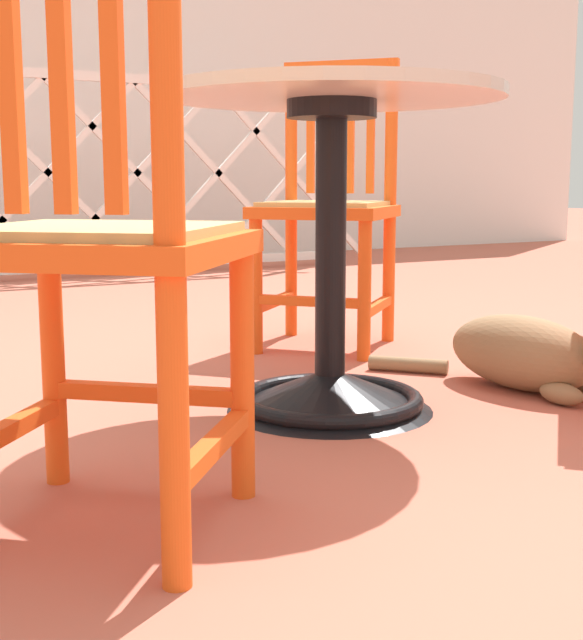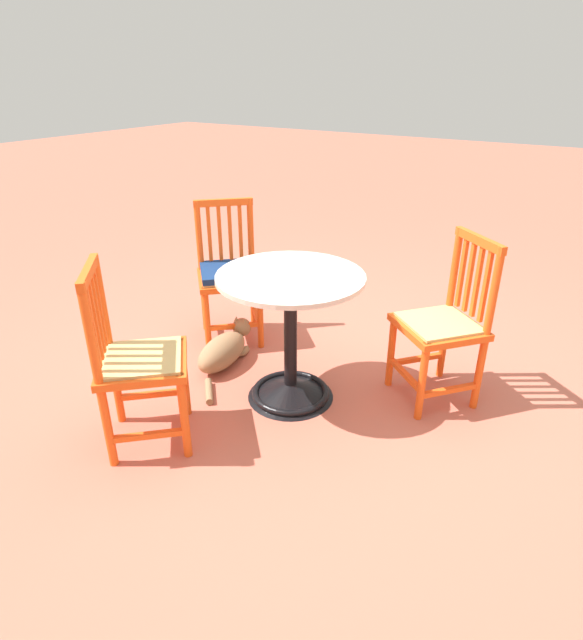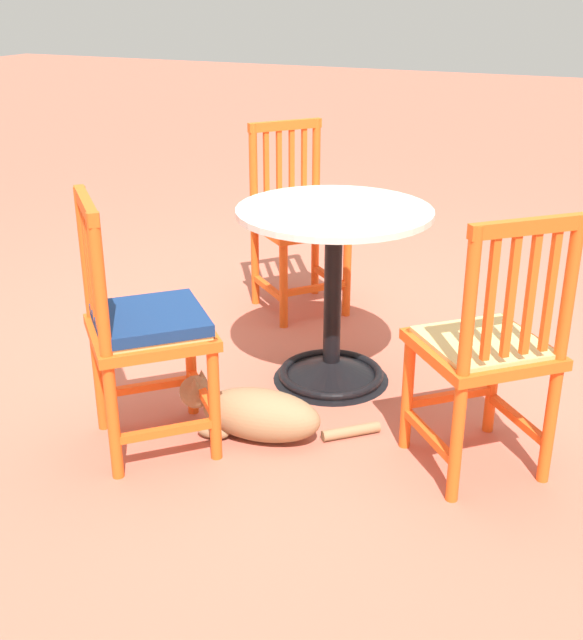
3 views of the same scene
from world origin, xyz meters
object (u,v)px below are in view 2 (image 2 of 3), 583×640
Objects in this scene: tabby_cat at (225,349)px; orange_chair_facing_out at (443,326)px; cafe_table at (291,352)px; orange_chair_at_corner at (229,275)px; orange_chair_tucked_in at (137,362)px.

orange_chair_facing_out is at bearing -163.96° from tabby_cat.
orange_chair_at_corner is (0.73, -0.40, 0.16)m from cafe_table.
orange_chair_tucked_in is at bearing 99.44° from tabby_cat.
orange_chair_tucked_in is 1.14m from orange_chair_at_corner.
orange_chair_facing_out is 1.00× the size of orange_chair_at_corner.
orange_chair_facing_out is at bearing -178.11° from orange_chair_at_corner.
cafe_table reaches higher than tabby_cat.
orange_chair_tucked_in is (0.41, 0.69, 0.15)m from cafe_table.
orange_chair_facing_out is 1.31m from tabby_cat.
cafe_table is at bearing -120.71° from orange_chair_tucked_in.
orange_chair_facing_out reaches higher than tabby_cat.
orange_chair_tucked_in is 1.00× the size of orange_chair_at_corner.
orange_chair_facing_out is at bearing -146.52° from cafe_table.
cafe_table is 0.83× the size of orange_chair_at_corner.
tabby_cat is (0.54, -0.10, -0.19)m from cafe_table.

